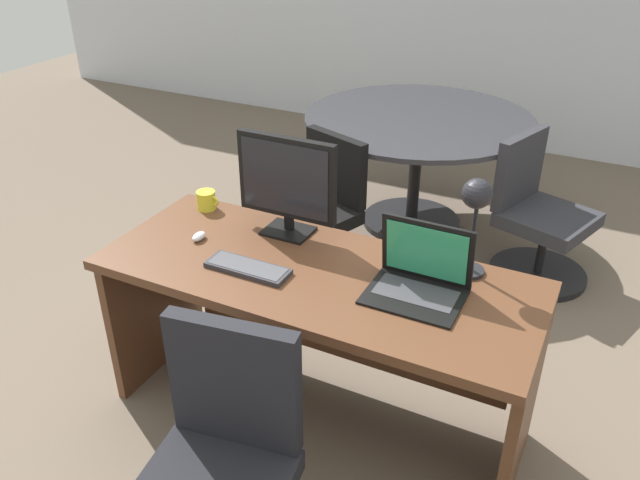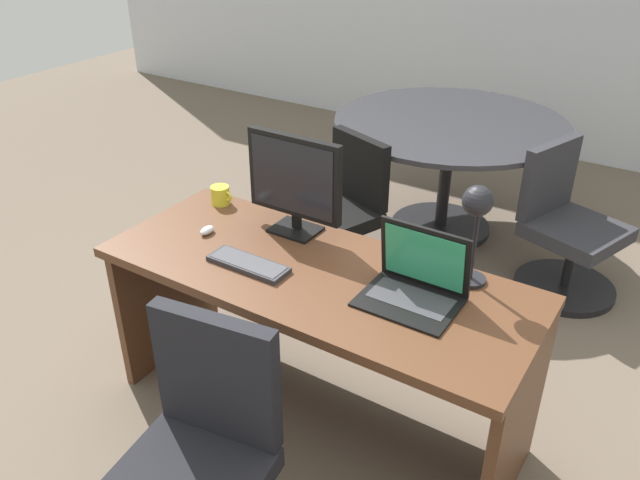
{
  "view_description": "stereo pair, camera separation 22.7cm",
  "coord_description": "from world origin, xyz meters",
  "px_view_note": "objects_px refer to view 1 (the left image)",
  "views": [
    {
      "loc": [
        0.95,
        -1.86,
        2.07
      ],
      "look_at": [
        0.0,
        0.03,
        0.87
      ],
      "focal_mm": 36.03,
      "sensor_mm": 36.0,
      "label": 1
    },
    {
      "loc": [
        1.15,
        -1.75,
        2.07
      ],
      "look_at": [
        0.0,
        0.03,
        0.87
      ],
      "focal_mm": 36.03,
      "sensor_mm": 36.0,
      "label": 2
    }
  ],
  "objects_px": {
    "coffee_mug": "(207,200)",
    "meeting_chair_far": "(315,222)",
    "mouse": "(199,236)",
    "keyboard": "(248,268)",
    "monitor": "(287,181)",
    "desk": "(321,309)",
    "meeting_chair_near": "(537,224)",
    "desk_lamp": "(476,207)",
    "meeting_table": "(417,143)",
    "laptop": "(421,271)"
  },
  "relations": [
    {
      "from": "laptop",
      "to": "keyboard",
      "type": "distance_m",
      "value": 0.66
    },
    {
      "from": "desk",
      "to": "meeting_chair_near",
      "type": "height_order",
      "value": "meeting_chair_near"
    },
    {
      "from": "laptop",
      "to": "coffee_mug",
      "type": "height_order",
      "value": "laptop"
    },
    {
      "from": "mouse",
      "to": "meeting_chair_near",
      "type": "distance_m",
      "value": 2.04
    },
    {
      "from": "mouse",
      "to": "meeting_table",
      "type": "height_order",
      "value": "mouse"
    },
    {
      "from": "mouse",
      "to": "coffee_mug",
      "type": "relative_size",
      "value": 0.67
    },
    {
      "from": "laptop",
      "to": "meeting_chair_far",
      "type": "relative_size",
      "value": 0.42
    },
    {
      "from": "desk_lamp",
      "to": "meeting_chair_near",
      "type": "height_order",
      "value": "desk_lamp"
    },
    {
      "from": "desk",
      "to": "meeting_table",
      "type": "bearing_deg",
      "value": 97.23
    },
    {
      "from": "laptop",
      "to": "meeting_chair_near",
      "type": "bearing_deg",
      "value": 82.24
    },
    {
      "from": "laptop",
      "to": "meeting_chair_near",
      "type": "distance_m",
      "value": 1.65
    },
    {
      "from": "laptop",
      "to": "meeting_table",
      "type": "height_order",
      "value": "laptop"
    },
    {
      "from": "mouse",
      "to": "desk_lamp",
      "type": "bearing_deg",
      "value": 12.15
    },
    {
      "from": "coffee_mug",
      "to": "meeting_table",
      "type": "distance_m",
      "value": 1.73
    },
    {
      "from": "meeting_table",
      "to": "meeting_chair_near",
      "type": "bearing_deg",
      "value": -18.82
    },
    {
      "from": "meeting_table",
      "to": "keyboard",
      "type": "bearing_deg",
      "value": -90.03
    },
    {
      "from": "desk_lamp",
      "to": "meeting_chair_near",
      "type": "bearing_deg",
      "value": 86.6
    },
    {
      "from": "meeting_chair_near",
      "to": "monitor",
      "type": "bearing_deg",
      "value": -121.54
    },
    {
      "from": "keyboard",
      "to": "mouse",
      "type": "distance_m",
      "value": 0.33
    },
    {
      "from": "coffee_mug",
      "to": "meeting_chair_far",
      "type": "distance_m",
      "value": 0.95
    },
    {
      "from": "desk_lamp",
      "to": "coffee_mug",
      "type": "xyz_separation_m",
      "value": [
        -1.21,
        0.02,
        -0.25
      ]
    },
    {
      "from": "keyboard",
      "to": "mouse",
      "type": "height_order",
      "value": "mouse"
    },
    {
      "from": "laptop",
      "to": "mouse",
      "type": "distance_m",
      "value": 0.95
    },
    {
      "from": "monitor",
      "to": "desk",
      "type": "bearing_deg",
      "value": -35.65
    },
    {
      "from": "laptop",
      "to": "mouse",
      "type": "relative_size",
      "value": 4.67
    },
    {
      "from": "monitor",
      "to": "meeting_chair_far",
      "type": "relative_size",
      "value": 0.53
    },
    {
      "from": "keyboard",
      "to": "meeting_chair_near",
      "type": "bearing_deg",
      "value": 63.96
    },
    {
      "from": "desk",
      "to": "desk_lamp",
      "type": "xyz_separation_m",
      "value": [
        0.53,
        0.18,
        0.5
      ]
    },
    {
      "from": "mouse",
      "to": "coffee_mug",
      "type": "height_order",
      "value": "coffee_mug"
    },
    {
      "from": "mouse",
      "to": "keyboard",
      "type": "bearing_deg",
      "value": -19.85
    },
    {
      "from": "desk_lamp",
      "to": "meeting_table",
      "type": "height_order",
      "value": "desk_lamp"
    },
    {
      "from": "desk",
      "to": "meeting_table",
      "type": "xyz_separation_m",
      "value": [
        -0.24,
        1.86,
        0.04
      ]
    },
    {
      "from": "desk_lamp",
      "to": "meeting_table",
      "type": "distance_m",
      "value": 1.9
    },
    {
      "from": "monitor",
      "to": "meeting_chair_near",
      "type": "xyz_separation_m",
      "value": [
        0.86,
        1.39,
        -0.66
      ]
    },
    {
      "from": "monitor",
      "to": "laptop",
      "type": "relative_size",
      "value": 1.26
    },
    {
      "from": "monitor",
      "to": "mouse",
      "type": "xyz_separation_m",
      "value": [
        -0.3,
        -0.22,
        -0.22
      ]
    },
    {
      "from": "desk",
      "to": "meeting_chair_near",
      "type": "bearing_deg",
      "value": 68.81
    },
    {
      "from": "desk",
      "to": "desk_lamp",
      "type": "distance_m",
      "value": 0.75
    },
    {
      "from": "meeting_chair_near",
      "to": "coffee_mug",
      "type": "bearing_deg",
      "value": -133.54
    },
    {
      "from": "coffee_mug",
      "to": "meeting_chair_far",
      "type": "xyz_separation_m",
      "value": [
        0.14,
        0.81,
        -0.46
      ]
    },
    {
      "from": "mouse",
      "to": "coffee_mug",
      "type": "bearing_deg",
      "value": 118.54
    },
    {
      "from": "meeting_table",
      "to": "coffee_mug",
      "type": "bearing_deg",
      "value": -105.27
    },
    {
      "from": "coffee_mug",
      "to": "meeting_table",
      "type": "height_order",
      "value": "coffee_mug"
    },
    {
      "from": "meeting_chair_far",
      "to": "laptop",
      "type": "bearing_deg",
      "value": -46.81
    },
    {
      "from": "coffee_mug",
      "to": "meeting_chair_near",
      "type": "bearing_deg",
      "value": 46.46
    },
    {
      "from": "monitor",
      "to": "meeting_table",
      "type": "xyz_separation_m",
      "value": [
        0.01,
        1.68,
        -0.41
      ]
    },
    {
      "from": "monitor",
      "to": "coffee_mug",
      "type": "height_order",
      "value": "monitor"
    },
    {
      "from": "mouse",
      "to": "laptop",
      "type": "bearing_deg",
      "value": 3.82
    },
    {
      "from": "meeting_chair_near",
      "to": "meeting_table",
      "type": "bearing_deg",
      "value": 161.18
    },
    {
      "from": "desk_lamp",
      "to": "meeting_table",
      "type": "relative_size",
      "value": 0.28
    }
  ]
}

